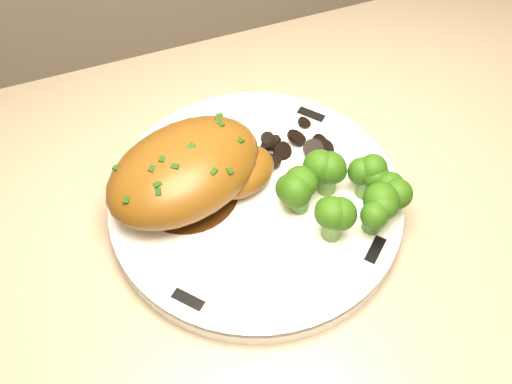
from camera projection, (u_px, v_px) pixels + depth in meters
name	position (u px, v px, depth m)	size (l,w,h in m)	color
plate	(256.00, 204.00, 0.63)	(0.29, 0.29, 0.02)	white
rim_accent_0	(311.00, 115.00, 0.69)	(0.03, 0.01, 0.00)	black
rim_accent_1	(149.00, 151.00, 0.66)	(0.03, 0.01, 0.00)	black
rim_accent_2	(188.00, 300.00, 0.56)	(0.03, 0.01, 0.00)	black
rim_accent_3	(375.00, 250.00, 0.59)	(0.03, 0.01, 0.00)	black
gravy_pool	(187.00, 190.00, 0.63)	(0.10, 0.10, 0.00)	#3D1E0B
chicken_breast	(191.00, 171.00, 0.60)	(0.19, 0.15, 0.06)	brown
mushroom_pile	(282.00, 153.00, 0.65)	(0.08, 0.06, 0.02)	black
broccoli_florets	(350.00, 194.00, 0.60)	(0.11, 0.08, 0.04)	#588839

